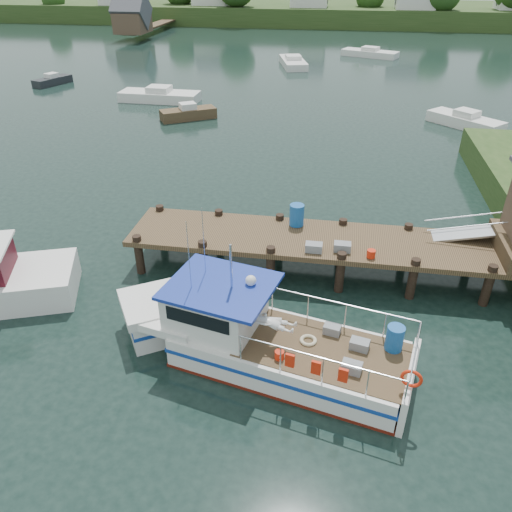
% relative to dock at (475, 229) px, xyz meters
% --- Properties ---
extents(ground_plane, '(160.00, 160.00, 0.00)m').
position_rel_dock_xyz_m(ground_plane, '(-6.51, -0.01, -2.24)').
color(ground_plane, black).
extents(far_shore, '(140.00, 42.55, 9.22)m').
position_rel_dock_xyz_m(far_shore, '(-6.50, 82.36, -0.14)').
color(far_shore, '#2F461C').
rests_on(far_shore, ground).
extents(dock, '(16.60, 3.00, 4.78)m').
position_rel_dock_xyz_m(dock, '(0.00, 0.00, 0.00)').
color(dock, '#4A3823').
rests_on(dock, ground).
extents(lobster_boat, '(9.40, 4.43, 4.53)m').
position_rel_dock_xyz_m(lobster_boat, '(-6.99, -5.27, -1.42)').
color(lobster_boat, silver).
rests_on(lobster_boat, ground).
extents(moored_rowboat, '(4.14, 3.32, 1.17)m').
position_rel_dock_xyz_m(moored_rowboat, '(-16.01, 19.15, -1.81)').
color(moored_rowboat, '#4A3823').
rests_on(moored_rowboat, ground).
extents(moored_far, '(6.89, 4.51, 1.11)m').
position_rel_dock_xyz_m(moored_far, '(-2.02, 48.06, -1.83)').
color(moored_far, silver).
rests_on(moored_far, ground).
extents(moored_a, '(6.60, 2.38, 1.21)m').
position_rel_dock_xyz_m(moored_a, '(-19.80, 23.83, -1.79)').
color(moored_a, silver).
rests_on(moored_a, ground).
extents(moored_b, '(5.06, 4.95, 1.17)m').
position_rel_dock_xyz_m(moored_b, '(3.80, 20.50, -1.81)').
color(moored_b, silver).
rests_on(moored_b, ground).
extents(moored_d, '(3.82, 6.99, 1.13)m').
position_rel_dock_xyz_m(moored_d, '(-10.43, 40.76, -1.82)').
color(moored_d, silver).
rests_on(moored_d, ground).
extents(moored_e, '(2.52, 3.93, 1.03)m').
position_rel_dock_xyz_m(moored_e, '(-31.71, 28.09, -1.86)').
color(moored_e, black).
rests_on(moored_e, ground).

